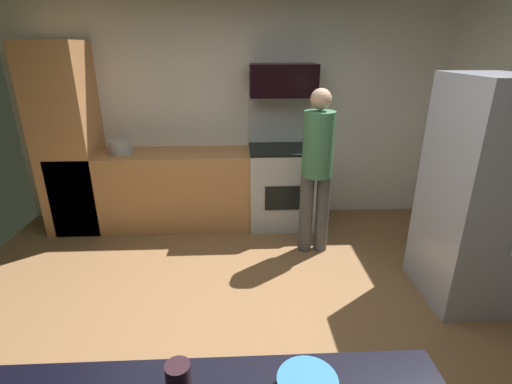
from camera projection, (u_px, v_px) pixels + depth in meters
The scene contains 10 objects.
ground_plane at pixel (242, 337), 2.84m from camera, with size 5.20×4.80×0.02m, color olive.
wall_back at pixel (238, 112), 4.54m from camera, with size 5.20×0.12×2.60m, color silver.
lower_cabinet_run at pixel (164, 189), 4.47m from camera, with size 2.40×0.60×0.90m, color tan.
cabinet_column at pixel (69, 141), 4.21m from camera, with size 0.60×0.60×2.10m, color tan.
oven_range at pixel (282, 182), 4.51m from camera, with size 0.76×0.65×1.51m.
microwave at pixel (283, 80), 4.16m from camera, with size 0.74×0.38×0.35m, color black.
refrigerator at pixel (493, 195), 3.02m from camera, with size 0.88×0.80×1.86m.
person_cook at pixel (317, 165), 3.71m from camera, with size 0.31×0.30×1.68m.
mug_coffee at pixel (179, 376), 1.33m from camera, with size 0.09×0.09×0.10m, color black.
stock_pot at pixel (121, 147), 4.27m from camera, with size 0.26×0.26×0.15m, color #B1B3B6.
Camera 1 is at (-0.00, -2.25, 2.04)m, focal length 26.42 mm.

